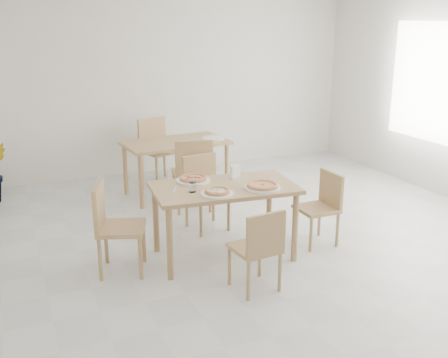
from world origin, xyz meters
name	(u,v)px	position (x,y,z in m)	size (l,w,h in m)	color
main_table	(224,195)	(-0.51, 0.15, 0.66)	(1.46, 0.91, 0.75)	#A48954
chair_south	(259,245)	(-0.52, -0.64, 0.44)	(0.42, 0.42, 0.77)	tan
chair_north	(204,187)	(-0.40, 0.98, 0.49)	(0.46, 0.46, 0.84)	tan
chair_west	(112,222)	(-1.60, 0.25, 0.50)	(0.55, 0.55, 0.87)	tan
chair_east	(322,203)	(0.59, 0.05, 0.45)	(0.39, 0.39, 0.78)	tan
plate_margherita	(262,188)	(-0.20, -0.07, 0.76)	(0.35, 0.35, 0.02)	white
plate_mushroom	(217,194)	(-0.67, -0.07, 0.76)	(0.31, 0.31, 0.02)	white
plate_pepperoni	(193,180)	(-0.74, 0.42, 0.76)	(0.34, 0.34, 0.02)	white
pizza_margherita	(262,185)	(-0.20, -0.07, 0.78)	(0.31, 0.31, 0.03)	tan
pizza_mushroom	(217,191)	(-0.67, -0.07, 0.78)	(0.28, 0.28, 0.03)	tan
pizza_pepperoni	(193,178)	(-0.74, 0.42, 0.78)	(0.32, 0.32, 0.03)	tan
tumbler_a	(233,171)	(-0.29, 0.43, 0.80)	(0.07, 0.07, 0.10)	white
tumbler_b	(192,187)	(-0.86, 0.10, 0.80)	(0.07, 0.07, 0.09)	white
napkin_holder	(235,172)	(-0.30, 0.35, 0.82)	(0.14, 0.10, 0.14)	silver
fork_a	(174,191)	(-1.01, 0.19, 0.75)	(0.02, 0.19, 0.01)	silver
fork_b	(269,179)	(0.01, 0.19, 0.75)	(0.01, 0.17, 0.01)	silver
second_table	(176,148)	(-0.33, 2.22, 0.66)	(1.43, 0.90, 0.75)	tan
chair_back_s	(193,169)	(-0.34, 1.52, 0.54)	(0.53, 0.53, 0.93)	tan
chair_back_n	(157,145)	(-0.39, 2.95, 0.54)	(0.57, 0.57, 0.93)	tan
plate_empty	(213,138)	(0.18, 2.15, 0.76)	(0.31, 0.31, 0.02)	white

